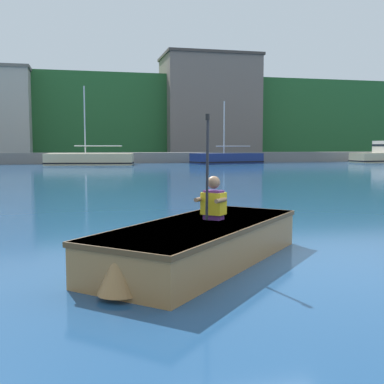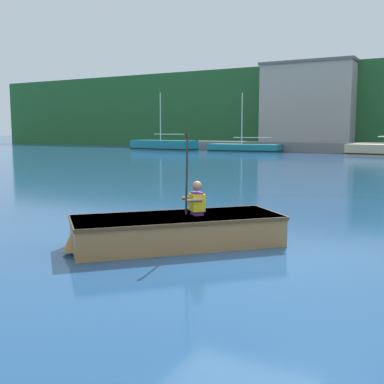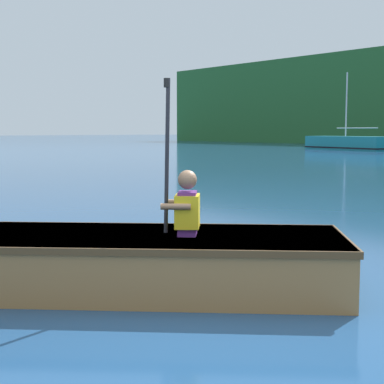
% 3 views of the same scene
% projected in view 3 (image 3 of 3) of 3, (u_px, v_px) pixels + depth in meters
% --- Properties ---
extents(ground_plane, '(300.00, 300.00, 0.00)m').
position_uv_depth(ground_plane, '(234.00, 313.00, 4.65)').
color(ground_plane, navy).
extents(moored_boat_dock_center_far, '(7.29, 3.15, 5.62)m').
position_uv_depth(moored_boat_dock_center_far, '(349.00, 143.00, 42.86)').
color(moored_boat_dock_center_far, '#197A84').
rests_on(moored_boat_dock_center_far, ground).
extents(rowboat_foreground, '(3.35, 3.46, 0.51)m').
position_uv_depth(rowboat_foreground, '(143.00, 259.00, 5.29)').
color(rowboat_foreground, '#A3703D').
rests_on(rowboat_foreground, ground).
extents(person_paddler, '(0.46, 0.46, 1.38)m').
position_uv_depth(person_paddler, '(186.00, 205.00, 5.22)').
color(person_paddler, '#592672').
rests_on(person_paddler, rowboat_foreground).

